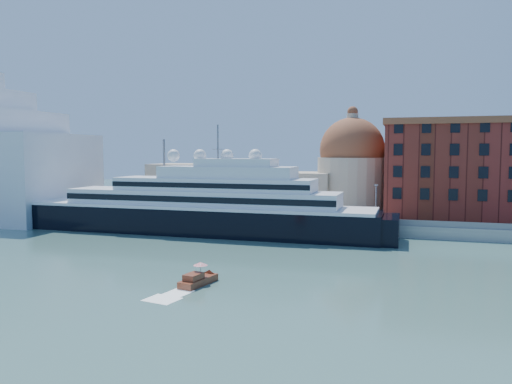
% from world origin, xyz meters
% --- Properties ---
extents(ground, '(400.00, 400.00, 0.00)m').
position_xyz_m(ground, '(0.00, 0.00, 0.00)').
color(ground, '#3C6863').
rests_on(ground, ground).
extents(quay, '(180.00, 10.00, 2.50)m').
position_xyz_m(quay, '(0.00, 34.00, 1.25)').
color(quay, gray).
rests_on(quay, ground).
extents(land, '(260.00, 72.00, 2.00)m').
position_xyz_m(land, '(0.00, 75.00, 1.00)').
color(land, slate).
rests_on(land, ground).
extents(quay_fence, '(180.00, 0.10, 1.20)m').
position_xyz_m(quay_fence, '(0.00, 29.50, 3.10)').
color(quay_fence, slate).
rests_on(quay_fence, quay).
extents(superyacht, '(90.77, 12.58, 27.13)m').
position_xyz_m(superyacht, '(-10.84, 23.00, 4.68)').
color(superyacht, black).
rests_on(superyacht, ground).
extents(service_barge, '(11.12, 4.83, 2.42)m').
position_xyz_m(service_barge, '(-44.72, 22.77, 0.70)').
color(service_barge, white).
rests_on(service_barge, ground).
extents(water_taxi, '(3.34, 6.76, 3.07)m').
position_xyz_m(water_taxi, '(10.15, -16.03, 0.74)').
color(water_taxi, maroon).
rests_on(water_taxi, ground).
extents(warehouse, '(43.00, 19.00, 23.25)m').
position_xyz_m(warehouse, '(52.00, 52.00, 13.79)').
color(warehouse, maroon).
rests_on(warehouse, land).
extents(church, '(66.00, 18.00, 25.50)m').
position_xyz_m(church, '(6.39, 57.72, 10.91)').
color(church, beige).
rests_on(church, land).
extents(lamp_posts, '(120.80, 2.40, 18.00)m').
position_xyz_m(lamp_posts, '(-12.67, 32.27, 9.84)').
color(lamp_posts, slate).
rests_on(lamp_posts, quay).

